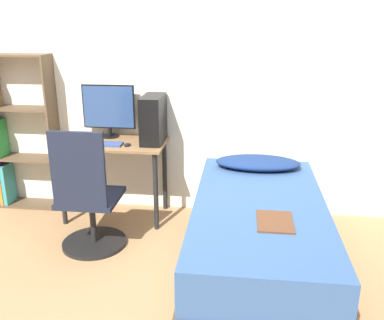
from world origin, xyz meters
TOP-DOWN VIEW (x-y plane):
  - ground_plane at (0.00, 0.00)m, footprint 14.00×14.00m
  - wall_back at (0.00, 1.45)m, footprint 8.00×0.05m
  - desk at (-0.53, 1.15)m, footprint 0.97×0.54m
  - bookshelf at (-1.62, 1.30)m, footprint 0.69×0.25m
  - office_chair at (-0.56, 0.52)m, footprint 0.54×0.54m
  - bed at (0.80, 0.42)m, footprint 1.00×2.01m
  - pillow at (0.80, 1.16)m, footprint 0.76×0.36m
  - magazine at (0.89, 0.10)m, footprint 0.24×0.32m
  - monitor at (-0.61, 1.32)m, footprint 0.50×0.17m
  - keyboard at (-0.59, 1.04)m, footprint 0.36×0.13m
  - pc_tower at (-0.15, 1.20)m, footprint 0.18×0.40m
  - mouse at (-0.36, 1.04)m, footprint 0.06×0.09m

SIDE VIEW (x-z plane):
  - ground_plane at x=0.00m, z-range 0.00..0.00m
  - bed at x=0.80m, z-range 0.00..0.54m
  - office_chair at x=-0.56m, z-range -0.13..0.92m
  - magazine at x=0.89m, z-range 0.54..0.56m
  - pillow at x=0.80m, z-range 0.54..0.65m
  - desk at x=-0.53m, z-range 0.24..0.99m
  - bookshelf at x=-1.62m, z-range -0.04..1.48m
  - keyboard at x=-0.59m, z-range 0.75..0.77m
  - mouse at x=-0.36m, z-range 0.75..0.77m
  - pc_tower at x=-0.15m, z-range 0.75..1.18m
  - monitor at x=-0.61m, z-range 0.77..1.27m
  - wall_back at x=0.00m, z-range 0.00..2.50m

